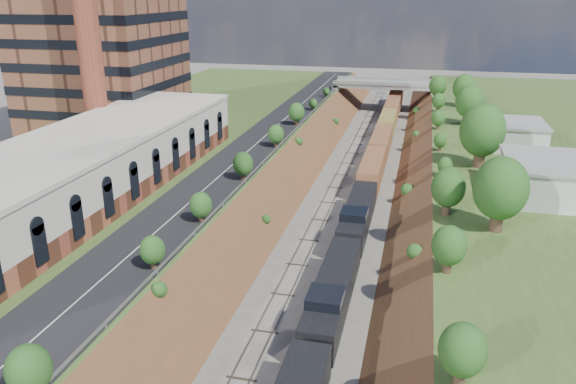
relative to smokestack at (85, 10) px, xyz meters
name	(u,v)px	position (x,y,z in m)	size (l,w,h in m)	color
platform_left	(135,164)	(3.00, 4.00, -22.50)	(44.00, 180.00, 5.00)	#385322
embankment_left	(274,190)	(25.00, 4.00, -25.00)	(7.07, 180.00, 7.07)	brown
embankment_right	(429,203)	(47.00, 4.00, -25.00)	(7.07, 180.00, 7.07)	brown
rail_left_track	(331,194)	(33.40, 4.00, -24.91)	(1.58, 180.00, 0.18)	gray
rail_right_track	(368,197)	(38.60, 4.00, -24.91)	(1.58, 180.00, 0.18)	gray
road	(244,155)	(20.50, 4.00, -19.95)	(8.00, 180.00, 0.10)	black
guardrail	(271,154)	(24.60, 3.80, -19.45)	(0.10, 171.00, 0.70)	#99999E
commercial_building	(76,171)	(8.00, -18.00, -16.49)	(14.30, 62.30, 7.00)	brown
smokestack	(85,10)	(0.00, 0.00, 0.00)	(3.20, 3.20, 40.00)	brown
overpass	(385,90)	(36.00, 66.00, -20.08)	(24.50, 8.30, 7.40)	gray
white_building_near	(546,179)	(59.50, -4.00, -18.00)	(9.00, 12.00, 4.00)	silver
white_building_far	(515,135)	(59.00, 18.00, -18.20)	(8.00, 10.00, 3.60)	silver
tree_right_large	(501,189)	(53.00, -16.00, -15.62)	(5.25, 5.25, 7.61)	#473323
tree_left_crest	(130,273)	(24.20, -36.00, -17.96)	(2.45, 2.45, 3.55)	#473323
freight_train	(376,159)	(38.60, 15.09, -22.48)	(2.92, 133.65, 4.55)	black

